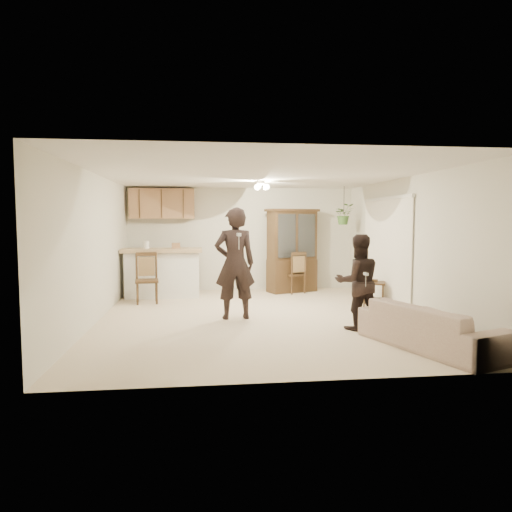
{
  "coord_description": "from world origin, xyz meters",
  "views": [
    {
      "loc": [
        -0.97,
        -7.9,
        1.72
      ],
      "look_at": [
        0.01,
        0.4,
        1.06
      ],
      "focal_mm": 32.0,
      "sensor_mm": 36.0,
      "label": 1
    }
  ],
  "objects": [
    {
      "name": "wall_front",
      "position": [
        0.0,
        -3.25,
        1.25
      ],
      "size": [
        5.5,
        0.02,
        2.5
      ],
      "primitive_type": "cube",
      "color": "beige",
      "rests_on": "ground"
    },
    {
      "name": "bar_top",
      "position": [
        -1.85,
        2.35,
        1.05
      ],
      "size": [
        1.75,
        0.7,
        0.08
      ],
      "primitive_type": "cube",
      "color": "tan",
      "rests_on": "breakfast_bar"
    },
    {
      "name": "china_hutch",
      "position": [
        1.16,
        2.78,
        0.98
      ],
      "size": [
        1.34,
        0.87,
        1.98
      ],
      "rotation": [
        0.0,
        0.0,
        0.34
      ],
      "color": "#352213",
      "rests_on": "floor"
    },
    {
      "name": "wall_back",
      "position": [
        0.0,
        3.25,
        1.25
      ],
      "size": [
        5.5,
        0.02,
        2.5
      ],
      "primitive_type": "cube",
      "color": "beige",
      "rests_on": "ground"
    },
    {
      "name": "adult",
      "position": [
        -0.41,
        -0.05,
        0.9
      ],
      "size": [
        0.69,
        0.48,
        1.8
      ],
      "primitive_type": "imported",
      "rotation": [
        0.0,
        0.0,
        3.22
      ],
      "color": "black",
      "rests_on": "floor"
    },
    {
      "name": "floor",
      "position": [
        0.0,
        0.0,
        0.0
      ],
      "size": [
        6.5,
        6.5,
        0.0
      ],
      "primitive_type": "plane",
      "color": "beige",
      "rests_on": "ground"
    },
    {
      "name": "breakfast_bar",
      "position": [
        -1.85,
        2.35,
        0.5
      ],
      "size": [
        1.6,
        0.55,
        1.0
      ],
      "primitive_type": "cube",
      "color": "white",
      "rests_on": "floor"
    },
    {
      "name": "chair_hutch_right",
      "position": [
        1.17,
        2.58,
        0.28
      ],
      "size": [
        0.56,
        0.56,
        0.98
      ],
      "rotation": [
        0.0,
        0.0,
        3.52
      ],
      "color": "#352213",
      "rests_on": "floor"
    },
    {
      "name": "controller_adult",
      "position": [
        -0.37,
        -0.5,
        1.48
      ],
      "size": [
        0.06,
        0.17,
        0.05
      ],
      "primitive_type": "cube",
      "rotation": [
        0.0,
        0.0,
        3.22
      ],
      "color": "white",
      "rests_on": "adult"
    },
    {
      "name": "ceiling_fixture",
      "position": [
        0.2,
        1.2,
        2.4
      ],
      "size": [
        0.36,
        0.36,
        0.2
      ],
      "primitive_type": null,
      "color": "#F8E2BA",
      "rests_on": "ceiling"
    },
    {
      "name": "wall_left",
      "position": [
        -2.75,
        0.0,
        1.25
      ],
      "size": [
        0.02,
        6.5,
        2.5
      ],
      "primitive_type": "cube",
      "color": "beige",
      "rests_on": "ground"
    },
    {
      "name": "controller_child",
      "position": [
        1.45,
        -1.41,
        0.92
      ],
      "size": [
        0.04,
        0.13,
        0.04
      ],
      "primitive_type": "cube",
      "rotation": [
        0.0,
        0.0,
        3.13
      ],
      "color": "white",
      "rests_on": "child"
    },
    {
      "name": "vertical_blinds",
      "position": [
        2.71,
        0.9,
        1.1
      ],
      "size": [
        0.06,
        2.3,
        2.1
      ],
      "primitive_type": null,
      "color": "white",
      "rests_on": "wall_right"
    },
    {
      "name": "chair_hutch_left",
      "position": [
        -1.4,
        2.9,
        0.29
      ],
      "size": [
        0.61,
        0.61,
        1.02
      ],
      "rotation": [
        0.0,
        0.0,
        -0.52
      ],
      "color": "#352213",
      "rests_on": "floor"
    },
    {
      "name": "plant_cord",
      "position": [
        2.3,
        2.4,
        2.17
      ],
      "size": [
        0.01,
        0.01,
        0.65
      ],
      "primitive_type": "cylinder",
      "color": "#29241E",
      "rests_on": "ceiling"
    },
    {
      "name": "ceiling",
      "position": [
        0.0,
        0.0,
        2.5
      ],
      "size": [
        5.5,
        6.5,
        0.02
      ],
      "primitive_type": "cube",
      "color": "silver",
      "rests_on": "wall_back"
    },
    {
      "name": "wall_right",
      "position": [
        2.75,
        0.0,
        1.25
      ],
      "size": [
        0.02,
        6.5,
        2.5
      ],
      "primitive_type": "cube",
      "color": "beige",
      "rests_on": "ground"
    },
    {
      "name": "sofa",
      "position": [
        2.06,
        -2.21,
        0.37
      ],
      "size": [
        1.32,
        2.01,
        0.73
      ],
      "primitive_type": "imported",
      "rotation": [
        0.0,
        0.0,
        1.92
      ],
      "color": "beige",
      "rests_on": "floor"
    },
    {
      "name": "hanging_plant",
      "position": [
        2.3,
        2.4,
        1.85
      ],
      "size": [
        0.43,
        0.37,
        0.48
      ],
      "primitive_type": "imported",
      "color": "#346327",
      "rests_on": "ceiling"
    },
    {
      "name": "upper_cabinets",
      "position": [
        -1.9,
        3.07,
        2.1
      ],
      "size": [
        1.5,
        0.34,
        0.7
      ],
      "primitive_type": "cube",
      "color": "brown",
      "rests_on": "wall_back"
    },
    {
      "name": "chair_bar",
      "position": [
        -2.12,
        1.64,
        0.29
      ],
      "size": [
        0.52,
        0.52,
        1.04
      ],
      "rotation": [
        0.0,
        0.0,
        0.12
      ],
      "color": "#352213",
      "rests_on": "floor"
    },
    {
      "name": "side_table",
      "position": [
        2.43,
        0.79,
        0.25
      ],
      "size": [
        0.58,
        0.58,
        0.54
      ],
      "rotation": [
        0.0,
        0.0,
        -0.39
      ],
      "color": "#352213",
      "rests_on": "floor"
    },
    {
      "name": "child",
      "position": [
        1.45,
        -1.06,
        0.68
      ],
      "size": [
        0.66,
        0.52,
        1.35
      ],
      "primitive_type": "imported",
      "rotation": [
        0.0,
        0.0,
        3.13
      ],
      "color": "black",
      "rests_on": "floor"
    }
  ]
}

